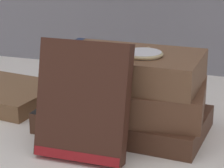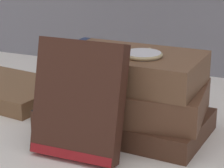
{
  "view_description": "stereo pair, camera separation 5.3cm",
  "coord_description": "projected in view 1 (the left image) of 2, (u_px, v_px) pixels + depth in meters",
  "views": [
    {
      "loc": [
        0.24,
        -0.59,
        0.28
      ],
      "look_at": [
        0.03,
        0.01,
        0.08
      ],
      "focal_mm": 75.0,
      "sensor_mm": 36.0,
      "label": 1
    },
    {
      "loc": [
        0.28,
        -0.57,
        0.28
      ],
      "look_at": [
        0.03,
        0.01,
        0.08
      ],
      "focal_mm": 75.0,
      "sensor_mm": 36.0,
      "label": 2
    }
  ],
  "objects": [
    {
      "name": "book_flat_bottom",
      "position": [
        120.0,
        119.0,
        0.7
      ],
      "size": [
        0.25,
        0.16,
        0.03
      ],
      "rotation": [
        0.0,
        0.0,
        -0.07
      ],
      "color": "#4C2D1E",
      "rests_on": "ground_plane"
    },
    {
      "name": "pocket_watch",
      "position": [
        143.0,
        54.0,
        0.64
      ],
      "size": [
        0.06,
        0.06,
        0.01
      ],
      "color": "silver",
      "rests_on": "book_flat_top"
    },
    {
      "name": "book_flat_middle",
      "position": [
        124.0,
        97.0,
        0.68
      ],
      "size": [
        0.23,
        0.15,
        0.05
      ],
      "rotation": [
        0.0,
        0.0,
        0.09
      ],
      "color": "brown",
      "rests_on": "book_flat_bottom"
    },
    {
      "name": "ground_plane",
      "position": [
        88.0,
        132.0,
        0.69
      ],
      "size": [
        3.0,
        3.0,
        0.0
      ],
      "primitive_type": "plane",
      "color": "white"
    },
    {
      "name": "book_leaning_front",
      "position": [
        83.0,
        105.0,
        0.6
      ],
      "size": [
        0.12,
        0.06,
        0.15
      ],
      "rotation": [
        -0.25,
        0.0,
        0.0
      ],
      "color": "#422319",
      "rests_on": "ground_plane"
    },
    {
      "name": "reading_glasses",
      "position": [
        126.0,
        100.0,
        0.82
      ],
      "size": [
        0.12,
        0.08,
        0.0
      ],
      "rotation": [
        0.0,
        0.0,
        0.25
      ],
      "color": "black",
      "rests_on": "ground_plane"
    },
    {
      "name": "book_flat_top",
      "position": [
        124.0,
        67.0,
        0.67
      ],
      "size": [
        0.21,
        0.13,
        0.04
      ],
      "rotation": [
        0.0,
        0.0,
        -0.03
      ],
      "color": "brown",
      "rests_on": "book_flat_middle"
    }
  ]
}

